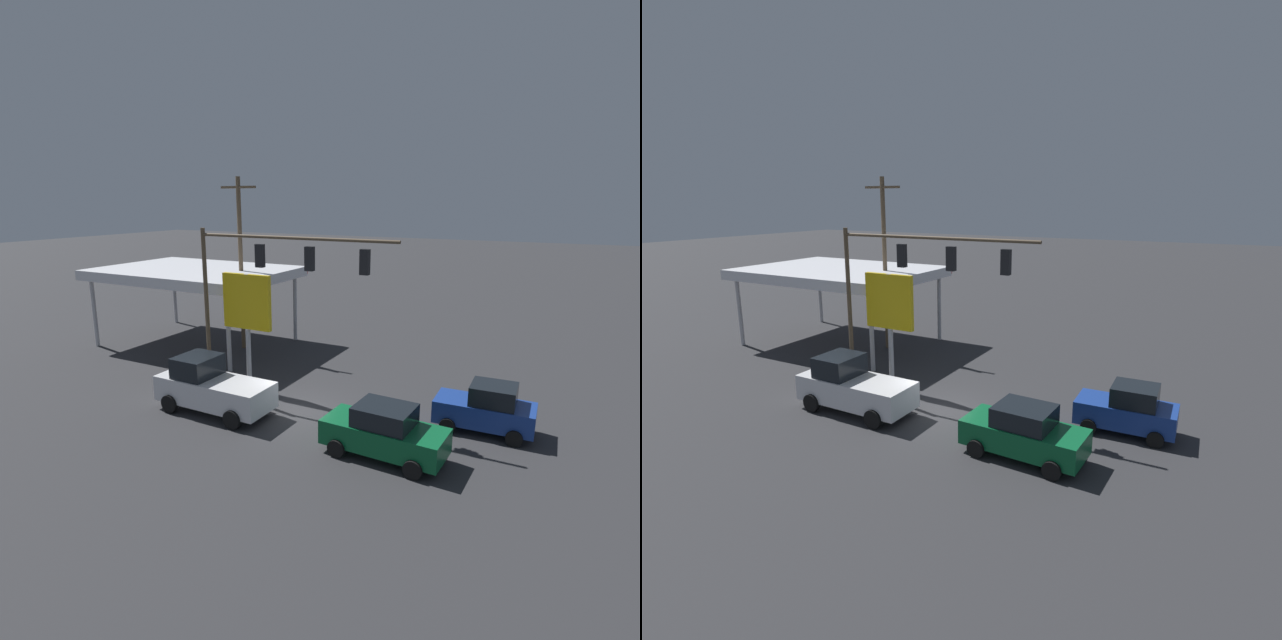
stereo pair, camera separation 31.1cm
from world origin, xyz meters
The scene contains 8 objects.
ground_plane centered at (0.00, 0.00, 0.00)m, with size 200.00×200.00×0.00m, color #2D2D30.
traffic_signal_assembly centered at (1.82, -0.55, 5.82)m, with size 9.52×0.43×7.72m.
utility_pole centered at (7.82, -6.79, 5.42)m, with size 2.40×0.26×10.27m.
gas_station_canopy centered at (11.06, -6.37, 4.48)m, with size 11.53×8.23×4.82m.
price_sign centered at (3.62, -1.46, 4.04)m, with size 2.59×0.27×5.59m.
pickup_parked centered at (3.35, 1.67, 1.11)m, with size 5.23×2.33×2.40m.
hatchback_crossing centered at (-7.51, -1.81, 0.95)m, with size 3.85×2.05×1.97m.
sedan_waiting centered at (-4.63, 1.97, 0.95)m, with size 4.48×2.23×1.93m.
Camera 2 is at (-10.38, 17.32, 8.97)m, focal length 28.00 mm.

